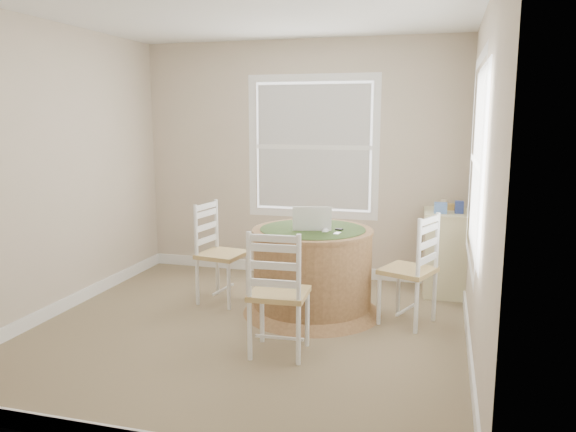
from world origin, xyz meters
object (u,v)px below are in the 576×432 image
(laptop, at_px, (312,226))
(chair_left, at_px, (222,254))
(chair_near, at_px, (279,293))
(round_table, at_px, (312,267))
(corner_chest, at_px, (446,252))
(chair_right, at_px, (408,270))

(laptop, bearing_deg, chair_left, -18.33)
(chair_left, height_order, chair_near, same)
(round_table, bearing_deg, laptop, -84.28)
(laptop, bearing_deg, round_table, -106.46)
(round_table, bearing_deg, chair_near, -83.04)
(laptop, height_order, corner_chest, laptop)
(round_table, bearing_deg, chair_left, -174.72)
(round_table, relative_size, laptop, 3.18)
(round_table, height_order, chair_near, chair_near)
(chair_left, bearing_deg, round_table, -85.03)
(corner_chest, bearing_deg, chair_near, -125.22)
(chair_left, xyz_separation_m, laptop, (0.90, -0.08, 0.34))
(round_table, xyz_separation_m, chair_right, (0.86, -0.04, 0.05))
(chair_left, distance_m, chair_right, 1.76)
(round_table, distance_m, chair_near, 0.95)
(chair_left, bearing_deg, laptop, -86.46)
(chair_right, bearing_deg, laptop, -69.38)
(chair_left, relative_size, corner_chest, 1.12)
(chair_right, height_order, laptop, laptop)
(chair_left, bearing_deg, chair_near, -130.61)
(chair_right, bearing_deg, chair_left, -71.30)
(chair_left, xyz_separation_m, chair_right, (1.76, -0.10, 0.00))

